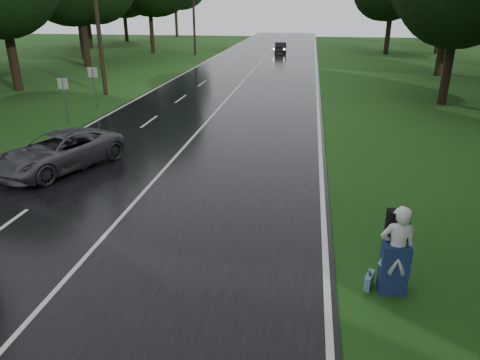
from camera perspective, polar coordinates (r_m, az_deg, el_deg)
name	(u,v)px	position (r m, az deg, el deg)	size (l,w,h in m)	color
ground	(64,283)	(10.84, -21.82, -12.27)	(160.00, 160.00, 0.00)	#1E4815
road	(226,101)	(28.63, -1.80, 10.25)	(12.00, 140.00, 0.04)	black
lane_center	(226,100)	(28.63, -1.80, 10.30)	(0.12, 140.00, 0.01)	silver
grey_car	(59,151)	(17.66, -22.35, 3.49)	(2.24, 4.87, 1.35)	#4D4F53
far_car	(280,47)	(57.54, 5.23, 16.72)	(1.36, 3.90, 1.28)	black
hitchhiker	(396,253)	(9.92, 19.55, -8.85)	(0.75, 0.67, 2.03)	silver
suitcase	(369,281)	(10.29, 16.35, -12.38)	(0.13, 0.45, 0.32)	teal
utility_pole_mid	(106,95)	(31.98, -16.96, 10.52)	(1.80, 0.28, 9.91)	black
utility_pole_far	(195,55)	(55.22, -5.81, 15.77)	(1.80, 0.28, 9.08)	black
road_sign_a	(69,122)	(24.98, -21.31, 6.98)	(0.55, 0.10, 2.28)	white
road_sign_b	(97,108)	(27.82, -18.03, 8.81)	(0.57, 0.10, 2.39)	white
tree_left_d	(19,90)	(35.92, -26.69, 10.33)	(8.74, 8.74, 13.65)	black
tree_left_e	(88,66)	(47.33, -19.06, 13.72)	(9.32, 9.32, 14.57)	black
tree_left_f	(153,53)	(58.72, -11.17, 15.85)	(10.61, 10.61, 16.57)	black
tree_right_d	(441,104)	(30.32, 24.61, 8.91)	(8.02, 8.02, 12.54)	black
tree_right_e	(437,76)	(42.60, 24.19, 12.22)	(8.59, 8.59, 13.42)	black
tree_right_f	(385,54)	(58.85, 18.32, 15.20)	(8.93, 8.93, 13.95)	black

